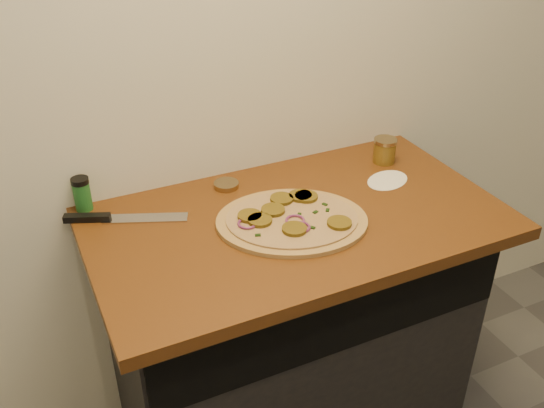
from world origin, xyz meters
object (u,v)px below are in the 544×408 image
pizza (291,220)px  salsa_jar (385,150)px  chefs_knife (115,218)px  spice_shaker (82,194)px

pizza → salsa_jar: (0.45, 0.21, 0.03)m
chefs_knife → salsa_jar: salsa_jar is taller
chefs_knife → spice_shaker: 0.13m
salsa_jar → spice_shaker: spice_shaker is taller
salsa_jar → spice_shaker: bearing=172.9°
chefs_knife → spice_shaker: size_ratio=3.29×
salsa_jar → pizza: bearing=-155.6°
spice_shaker → salsa_jar: bearing=-7.1°
pizza → chefs_knife: pizza is taller
chefs_knife → salsa_jar: bearing=-1.5°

